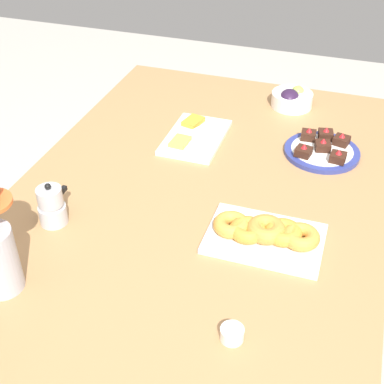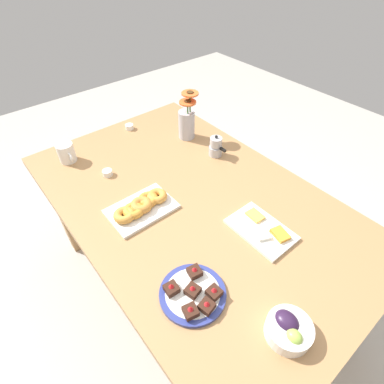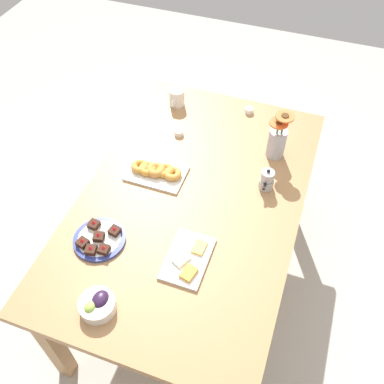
% 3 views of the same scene
% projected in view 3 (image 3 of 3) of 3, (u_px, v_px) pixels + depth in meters
% --- Properties ---
extents(ground_plane, '(6.00, 6.00, 0.00)m').
position_uv_depth(ground_plane, '(192.00, 276.00, 2.56)').
color(ground_plane, '#B7B2A8').
extents(dining_table, '(1.60, 1.00, 0.74)m').
position_uv_depth(dining_table, '(192.00, 209.00, 2.06)').
color(dining_table, '#A87A4C').
rests_on(dining_table, ground_plane).
extents(coffee_mug, '(0.12, 0.09, 0.10)m').
position_uv_depth(coffee_mug, '(177.00, 97.00, 2.41)').
color(coffee_mug, white).
rests_on(coffee_mug, dining_table).
extents(grape_bowl, '(0.14, 0.14, 0.07)m').
position_uv_depth(grape_bowl, '(98.00, 304.00, 1.62)').
color(grape_bowl, white).
rests_on(grape_bowl, dining_table).
extents(cheese_platter, '(0.26, 0.17, 0.03)m').
position_uv_depth(cheese_platter, '(188.00, 259.00, 1.77)').
color(cheese_platter, white).
rests_on(cheese_platter, dining_table).
extents(croissant_platter, '(0.19, 0.28, 0.05)m').
position_uv_depth(croissant_platter, '(156.00, 171.00, 2.07)').
color(croissant_platter, white).
rests_on(croissant_platter, dining_table).
extents(jam_cup_honey, '(0.05, 0.05, 0.03)m').
position_uv_depth(jam_cup_honey, '(249.00, 110.00, 2.39)').
color(jam_cup_honey, white).
rests_on(jam_cup_honey, dining_table).
extents(jam_cup_berry, '(0.05, 0.05, 0.03)m').
position_uv_depth(jam_cup_berry, '(179.00, 132.00, 2.27)').
color(jam_cup_berry, white).
rests_on(jam_cup_berry, dining_table).
extents(dessert_plate, '(0.23, 0.23, 0.05)m').
position_uv_depth(dessert_plate, '(99.00, 239.00, 1.83)').
color(dessert_plate, navy).
rests_on(dessert_plate, dining_table).
extents(flower_vase, '(0.11, 0.11, 0.27)m').
position_uv_depth(flower_vase, '(277.00, 141.00, 2.11)').
color(flower_vase, '#B2B2BC').
rests_on(flower_vase, dining_table).
extents(moka_pot, '(0.11, 0.07, 0.12)m').
position_uv_depth(moka_pot, '(267.00, 180.00, 2.00)').
color(moka_pot, '#B7B7BC').
rests_on(moka_pot, dining_table).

